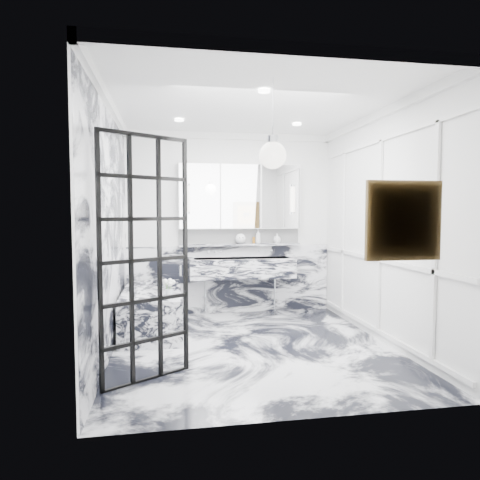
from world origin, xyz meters
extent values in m
plane|color=silver|center=(0.00, 0.00, 0.00)|extent=(3.60, 3.60, 0.00)
plane|color=white|center=(0.00, 0.00, 2.80)|extent=(3.60, 3.60, 0.00)
plane|color=white|center=(0.00, 1.80, 1.40)|extent=(3.60, 0.00, 3.60)
plane|color=white|center=(0.00, -1.80, 1.40)|extent=(3.60, 0.00, 3.60)
plane|color=white|center=(-1.60, 0.00, 1.40)|extent=(0.00, 3.60, 3.60)
plane|color=white|center=(1.60, 0.00, 1.40)|extent=(0.00, 3.60, 3.60)
cube|color=silver|center=(0.00, 1.78, 0.53)|extent=(3.18, 0.05, 1.05)
cube|color=silver|center=(-1.59, 0.00, 1.34)|extent=(0.02, 3.56, 2.68)
cube|color=white|center=(1.58, 0.00, 1.30)|extent=(0.03, 3.40, 2.30)
imported|color=#8C5919|center=(0.43, 1.71, 1.20)|extent=(0.11, 0.11, 0.22)
imported|color=#4C4C51|center=(0.73, 1.71, 1.17)|extent=(0.08, 0.08, 0.15)
imported|color=silver|center=(0.74, 1.71, 1.17)|extent=(0.13, 0.13, 0.15)
sphere|color=white|center=(0.15, 1.71, 1.17)|extent=(0.16, 0.16, 0.16)
cylinder|color=#8C5919|center=(0.36, 1.71, 1.14)|extent=(0.04, 0.04, 0.10)
cylinder|color=silver|center=(-0.96, 0.23, 0.61)|extent=(0.08, 0.08, 0.12)
cube|color=gold|center=(0.86, -1.76, 1.51)|extent=(0.52, 0.05, 0.52)
sphere|color=white|center=(-0.04, -1.14, 2.08)|extent=(0.24, 0.24, 0.24)
cube|color=silver|center=(0.15, 1.55, 0.73)|extent=(1.60, 0.45, 0.30)
cube|color=silver|center=(0.15, 1.72, 1.07)|extent=(1.90, 0.14, 0.04)
cube|color=white|center=(0.15, 1.78, 1.21)|extent=(1.90, 0.03, 0.23)
cube|color=white|center=(0.15, 1.73, 1.82)|extent=(1.90, 0.16, 1.00)
cylinder|color=white|center=(-0.67, 1.63, 1.78)|extent=(0.07, 0.07, 0.40)
cylinder|color=white|center=(0.97, 1.63, 1.78)|extent=(0.07, 0.07, 0.40)
cube|color=silver|center=(-1.18, 0.90, 0.28)|extent=(0.75, 1.65, 0.55)
camera|label=1|loc=(-0.96, -4.84, 1.58)|focal=32.00mm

